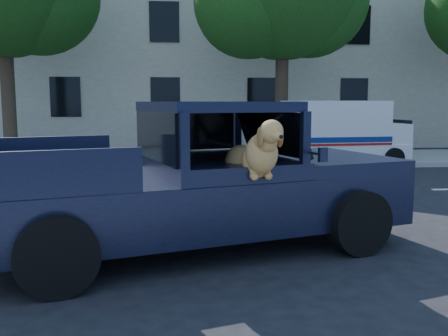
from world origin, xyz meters
name	(u,v)px	position (x,y,z in m)	size (l,w,h in m)	color
ground	(87,239)	(0.00, 0.00, 0.00)	(120.00, 120.00, 0.00)	black
far_sidewalk	(134,161)	(0.00, 9.20, 0.07)	(60.00, 4.00, 0.15)	gray
lane_stripes	(207,194)	(2.00, 3.40, 0.01)	(21.60, 0.14, 0.01)	silver
building_main	(209,48)	(3.00, 16.50, 4.50)	(26.00, 6.00, 9.00)	beige
pickup_truck	(190,200)	(1.50, -0.67, 0.68)	(6.00, 3.70, 2.01)	black
mail_truck	(342,138)	(6.57, 7.87, 0.89)	(3.85, 2.18, 2.04)	silver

